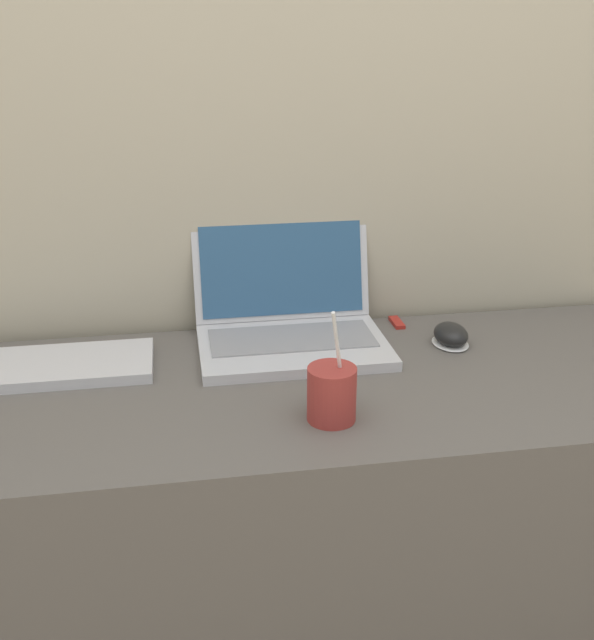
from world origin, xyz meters
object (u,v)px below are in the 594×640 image
object	(u,v)px
external_keyboard	(48,367)
usb_stick	(397,322)
drink_cup	(332,393)
computer_mouse	(451,335)
laptop	(289,319)

from	to	relation	value
external_keyboard	usb_stick	size ratio (longest dim) A/B	6.26
drink_cup	computer_mouse	bearing A→B (deg)	40.83
usb_stick	external_keyboard	bearing A→B (deg)	-170.38
laptop	drink_cup	world-z (taller)	laptop
laptop	drink_cup	size ratio (longest dim) A/B	1.83
external_keyboard	usb_stick	xyz separation A→B (m)	(0.69, 0.12, -0.01)
laptop	computer_mouse	xyz separation A→B (m)	(0.31, -0.07, -0.03)
external_keyboard	usb_stick	distance (m)	0.70
external_keyboard	computer_mouse	bearing A→B (deg)	-0.22
drink_cup	usb_stick	bearing A→B (deg)	59.44
drink_cup	external_keyboard	distance (m)	0.54
computer_mouse	usb_stick	size ratio (longest dim) A/B	1.51
drink_cup	computer_mouse	size ratio (longest dim) A/B	2.18
laptop	drink_cup	bearing A→B (deg)	-87.00
laptop	external_keyboard	distance (m)	0.46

